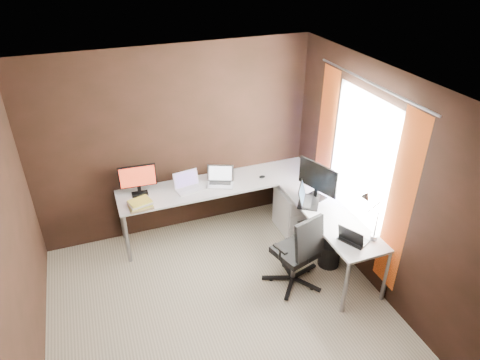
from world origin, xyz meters
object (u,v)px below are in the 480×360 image
at_px(office_chair, 296,263).
at_px(wastebasket, 329,254).
at_px(drawer_pedestal, 294,210).
at_px(monitor_left, 138,178).
at_px(laptop_black_small, 352,238).
at_px(laptop_silver, 220,180).
at_px(book_stack, 140,204).
at_px(desk_lamp, 370,211).
at_px(laptop_black_big, 306,199).
at_px(monitor_right, 318,179).
at_px(laptop_white, 188,185).

xyz_separation_m(office_chair, wastebasket, (0.54, 0.14, -0.13)).
xyz_separation_m(drawer_pedestal, monitor_left, (-1.98, 0.46, 0.66)).
xyz_separation_m(laptop_black_small, office_chair, (-0.46, 0.34, -0.49)).
relative_size(laptop_silver, wastebasket, 1.34).
bearing_deg(monitor_left, laptop_black_small, -38.46).
xyz_separation_m(book_stack, wastebasket, (2.09, -0.98, -0.62)).
relative_size(laptop_silver, office_chair, 0.42).
distance_m(laptop_black_small, desk_lamp, 0.35).
height_order(laptop_black_small, office_chair, office_chair).
bearing_deg(drawer_pedestal, laptop_black_big, -102.93).
xyz_separation_m(laptop_black_big, book_stack, (-1.91, 0.61, -0.01)).
xyz_separation_m(monitor_left, book_stack, (-0.04, -0.31, -0.18)).
bearing_deg(wastebasket, laptop_black_big, 115.00).
relative_size(drawer_pedestal, wastebasket, 1.96).
distance_m(laptop_black_big, office_chair, 0.80).
relative_size(monitor_left, laptop_silver, 1.11).
bearing_deg(book_stack, office_chair, -35.87).
bearing_deg(laptop_silver, desk_lamp, -32.86).
bearing_deg(monitor_right, laptop_black_big, 87.66).
bearing_deg(office_chair, monitor_left, 120.92).
relative_size(laptop_white, book_stack, 1.19).
bearing_deg(desk_lamp, laptop_white, 129.93).
bearing_deg(laptop_black_big, laptop_silver, 81.45).
relative_size(monitor_right, book_stack, 1.80).
distance_m(monitor_right, desk_lamp, 0.90).
xyz_separation_m(laptop_silver, book_stack, (-1.07, -0.19, -0.01)).
bearing_deg(desk_lamp, laptop_silver, 121.24).
bearing_deg(monitor_left, laptop_white, -5.43).
bearing_deg(book_stack, laptop_black_small, -35.98).
height_order(monitor_right, office_chair, monitor_right).
xyz_separation_m(monitor_right, laptop_black_big, (-0.17, -0.06, -0.22)).
bearing_deg(office_chair, laptop_white, 108.52).
relative_size(office_chair, wastebasket, 3.21).
relative_size(drawer_pedestal, desk_lamp, 1.09).
xyz_separation_m(monitor_right, desk_lamp, (0.10, -0.90, 0.08)).
bearing_deg(laptop_silver, drawer_pedestal, 3.32).
height_order(laptop_black_big, office_chair, office_chair).
relative_size(book_stack, desk_lamp, 0.56).
height_order(monitor_left, book_stack, monitor_left).
relative_size(desk_lamp, wastebasket, 1.80).
xyz_separation_m(drawer_pedestal, desk_lamp, (0.16, -1.30, 0.78)).
xyz_separation_m(monitor_left, wastebasket, (2.05, -1.29, -0.80)).
xyz_separation_m(desk_lamp, wastebasket, (-0.09, 0.46, -0.92)).
bearing_deg(laptop_silver, monitor_left, -163.38).
distance_m(desk_lamp, wastebasket, 1.04).
relative_size(monitor_left, office_chair, 0.47).
height_order(laptop_black_big, wastebasket, laptop_black_big).
height_order(drawer_pedestal, laptop_black_big, laptop_black_big).
xyz_separation_m(drawer_pedestal, laptop_silver, (-0.95, 0.34, 0.48)).
distance_m(laptop_silver, desk_lamp, 2.00).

